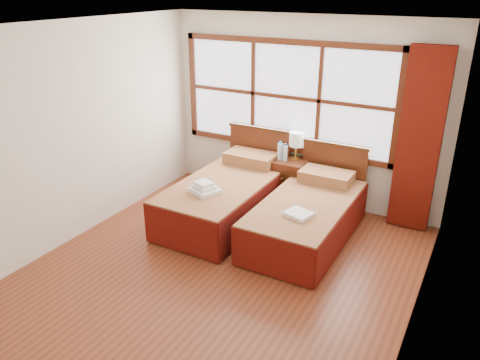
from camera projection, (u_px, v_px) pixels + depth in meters
The scene contains 15 objects.
floor at pixel (220, 272), 5.20m from camera, with size 4.50×4.50×0.00m, color brown.
ceiling at pixel (215, 27), 4.18m from camera, with size 4.50×4.50×0.00m, color white.
wall_back at pixel (302, 112), 6.50m from camera, with size 4.00×4.00×0.00m, color silver.
wall_left at pixel (75, 134), 5.58m from camera, with size 4.50×4.50×0.00m, color silver.
wall_right at pixel (428, 205), 3.80m from camera, with size 4.50×4.50×0.00m, color silver.
window at pixel (285, 97), 6.50m from camera, with size 3.16×0.06×1.56m.
curtain at pixel (419, 141), 5.72m from camera, with size 0.50×0.16×2.30m, color #5F1309.
bed_left at pixel (228, 195), 6.31m from camera, with size 1.06×2.08×1.03m.
bed_right at pixel (308, 216), 5.80m from camera, with size 1.00×2.02×0.97m.
nightstand at pixel (288, 182), 6.70m from camera, with size 0.50×0.49×0.66m.
towels_left at pixel (204, 188), 5.81m from camera, with size 0.41×0.39×0.14m.
towels_right at pixel (299, 214), 5.31m from camera, with size 0.34×0.31×0.04m.
lamp at pixel (296, 140), 6.51m from camera, with size 0.20×0.20×0.39m.
bottle_near at pixel (280, 151), 6.54m from camera, with size 0.07×0.07×0.27m.
bottle_far at pixel (285, 153), 6.50m from camera, with size 0.07×0.07×0.25m.
Camera 1 is at (2.32, -3.73, 2.97)m, focal length 35.00 mm.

